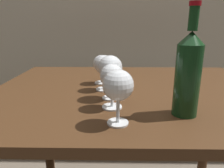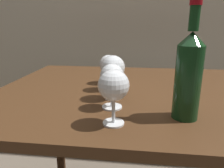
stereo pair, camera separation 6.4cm
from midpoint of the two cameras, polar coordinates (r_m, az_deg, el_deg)
name	(u,v)px [view 1 (the left image)]	position (r m, az deg, el deg)	size (l,w,h in m)	color
dining_table	(132,113)	(0.89, 3.39, -7.90)	(1.12, 0.85, 0.77)	#472B16
wine_glass_cabernet	(118,86)	(0.52, -1.80, -0.71)	(0.08, 0.08, 0.15)	white
wine_glass_chardonnay	(112,77)	(0.63, -2.89, 1.88)	(0.07, 0.07, 0.14)	white
wine_glass_rose	(110,69)	(0.71, -3.05, 4.19)	(0.08, 0.08, 0.15)	white
wine_glass_port	(104,66)	(0.81, -4.47, 4.88)	(0.07, 0.07, 0.14)	white
wine_glass_pinot	(102,64)	(0.91, -4.87, 5.33)	(0.07, 0.07, 0.12)	white
wine_bottle	(188,73)	(0.60, 17.17, 2.95)	(0.07, 0.07, 0.31)	#143819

